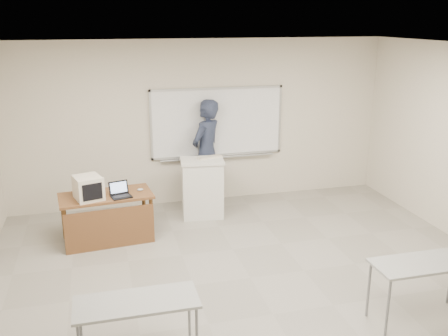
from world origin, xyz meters
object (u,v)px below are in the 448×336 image
object	(u,v)px
whiteboard	(217,123)
presenter	(206,152)
keyboard	(210,157)
instructor_desk	(107,210)
crt_monitor	(88,188)
laptop	(121,193)
podium	(202,188)
mouse	(140,190)

from	to	relation	value
whiteboard	presenter	size ratio (longest dim) A/B	1.27
whiteboard	keyboard	distance (m)	0.87
whiteboard	instructor_desk	distance (m)	2.74
whiteboard	presenter	distance (m)	0.58
instructor_desk	crt_monitor	xyz separation A→B (m)	(-0.25, -0.01, 0.39)
instructor_desk	laptop	xyz separation A→B (m)	(0.23, -0.02, 0.27)
podium	crt_monitor	xyz separation A→B (m)	(-1.90, -0.72, 0.41)
instructor_desk	presenter	world-z (taller)	presenter
whiteboard	keyboard	xyz separation A→B (m)	(-0.31, -0.69, -0.44)
laptop	keyboard	bearing A→B (deg)	13.51
crt_monitor	laptop	distance (m)	0.50
crt_monitor	keyboard	size ratio (longest dim) A/B	0.98
instructor_desk	keyboard	distance (m)	2.02
crt_monitor	mouse	bearing A→B (deg)	-4.20
whiteboard	mouse	size ratio (longest dim) A/B	25.82
whiteboard	crt_monitor	bearing A→B (deg)	-147.61
laptop	presenter	size ratio (longest dim) A/B	0.15
mouse	presenter	xyz separation A→B (m)	(1.32, 1.16, 0.21)
whiteboard	presenter	bearing A→B (deg)	-147.02
podium	keyboard	distance (m)	0.55
presenter	crt_monitor	bearing A→B (deg)	-11.35
laptop	mouse	bearing A→B (deg)	16.54
whiteboard	keyboard	size ratio (longest dim) A/B	5.66
whiteboard	mouse	world-z (taller)	whiteboard
podium	presenter	bearing A→B (deg)	77.94
keyboard	laptop	bearing A→B (deg)	-168.62
crt_monitor	mouse	world-z (taller)	crt_monitor
instructor_desk	podium	xyz separation A→B (m)	(1.64, 0.71, -0.02)
laptop	crt_monitor	bearing A→B (deg)	165.87
whiteboard	crt_monitor	size ratio (longest dim) A/B	5.75
mouse	keyboard	bearing A→B (deg)	23.60
mouse	presenter	bearing A→B (deg)	38.28
keyboard	presenter	bearing A→B (deg)	67.39
keyboard	presenter	size ratio (longest dim) A/B	0.22
podium	mouse	world-z (taller)	podium
mouse	presenter	distance (m)	1.77
instructor_desk	mouse	bearing A→B (deg)	10.89
crt_monitor	keyboard	bearing A→B (deg)	4.73
presenter	whiteboard	bearing A→B (deg)	169.30
crt_monitor	laptop	bearing A→B (deg)	-17.06
instructor_desk	podium	size ratio (longest dim) A/B	1.36
instructor_desk	mouse	distance (m)	0.60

